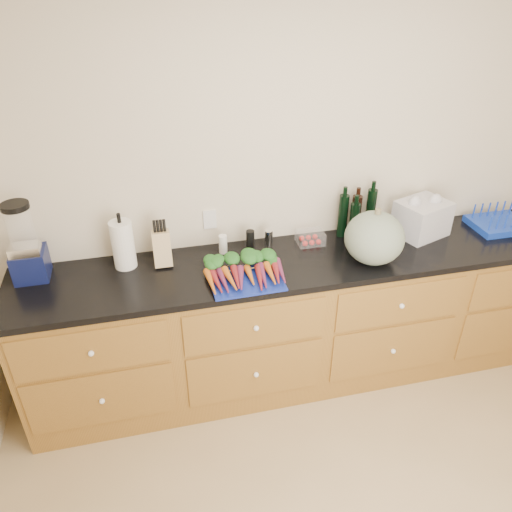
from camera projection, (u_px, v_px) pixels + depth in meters
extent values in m
cube|color=beige|center=(302.00, 182.00, 3.14)|extent=(4.10, 0.05, 2.60)
cube|color=brown|center=(311.00, 319.00, 3.31)|extent=(3.60, 0.60, 0.90)
cube|color=brown|center=(91.00, 351.00, 2.65)|extent=(0.82, 0.01, 0.28)
sphere|color=white|center=(91.00, 354.00, 2.64)|extent=(0.03, 0.03, 0.03)
cube|color=brown|center=(102.00, 399.00, 2.84)|extent=(0.82, 0.01, 0.38)
sphere|color=white|center=(102.00, 401.00, 2.83)|extent=(0.03, 0.03, 0.03)
cube|color=brown|center=(256.00, 327.00, 2.83)|extent=(0.82, 0.01, 0.28)
sphere|color=white|center=(256.00, 328.00, 2.82)|extent=(0.03, 0.03, 0.03)
cube|color=brown|center=(256.00, 373.00, 3.02)|extent=(0.82, 0.01, 0.38)
sphere|color=white|center=(256.00, 375.00, 3.00)|extent=(0.03, 0.03, 0.03)
cube|color=brown|center=(401.00, 304.00, 3.01)|extent=(0.82, 0.01, 0.28)
sphere|color=white|center=(402.00, 306.00, 2.99)|extent=(0.03, 0.03, 0.03)
cube|color=brown|center=(392.00, 350.00, 3.19)|extent=(0.82, 0.01, 0.38)
sphere|color=white|center=(393.00, 351.00, 3.18)|extent=(0.03, 0.03, 0.03)
cube|color=black|center=(315.00, 259.00, 3.07)|extent=(3.64, 0.62, 0.04)
cube|color=navy|center=(246.00, 280.00, 2.83)|extent=(0.41, 0.31, 0.01)
cone|color=orange|center=(212.00, 283.00, 2.76)|extent=(0.04, 0.21, 0.04)
cone|color=maroon|center=(218.00, 282.00, 2.76)|extent=(0.04, 0.21, 0.04)
cone|color=#6E2248|center=(224.00, 281.00, 2.77)|extent=(0.04, 0.21, 0.04)
cone|color=orange|center=(229.00, 280.00, 2.78)|extent=(0.04, 0.21, 0.04)
cone|color=maroon|center=(235.00, 280.00, 2.78)|extent=(0.04, 0.21, 0.04)
cone|color=#6E2248|center=(241.00, 279.00, 2.79)|extent=(0.04, 0.21, 0.04)
ellipsoid|color=#194B19|center=(222.00, 265.00, 2.90)|extent=(0.21, 0.13, 0.06)
cone|color=orange|center=(252.00, 277.00, 2.80)|extent=(0.04, 0.21, 0.04)
cone|color=maroon|center=(258.00, 277.00, 2.81)|extent=(0.04, 0.21, 0.04)
cone|color=#6E2248|center=(264.00, 276.00, 2.82)|extent=(0.04, 0.21, 0.04)
cone|color=orange|center=(269.00, 275.00, 2.82)|extent=(0.04, 0.21, 0.04)
cone|color=maroon|center=(275.00, 274.00, 2.83)|extent=(0.04, 0.21, 0.04)
cone|color=#6E2248|center=(281.00, 274.00, 2.84)|extent=(0.04, 0.21, 0.04)
ellipsoid|color=#194B19|center=(260.00, 260.00, 2.95)|extent=(0.21, 0.13, 0.06)
ellipsoid|color=slate|center=(374.00, 238.00, 2.93)|extent=(0.35, 0.35, 0.32)
cube|color=#0E1545|center=(31.00, 264.00, 2.82)|extent=(0.18, 0.18, 0.17)
cube|color=silver|center=(25.00, 250.00, 2.73)|extent=(0.16, 0.11, 0.05)
cylinder|color=white|center=(21.00, 229.00, 2.70)|extent=(0.14, 0.14, 0.24)
cylinder|color=black|center=(15.00, 206.00, 2.63)|extent=(0.15, 0.15, 0.03)
cylinder|color=white|center=(123.00, 245.00, 2.89)|extent=(0.13, 0.13, 0.29)
cube|color=tan|center=(162.00, 248.00, 2.94)|extent=(0.10, 0.10, 0.21)
cylinder|color=white|center=(223.00, 244.00, 3.07)|extent=(0.05, 0.05, 0.12)
cylinder|color=black|center=(250.00, 240.00, 3.10)|extent=(0.05, 0.05, 0.13)
cylinder|color=silver|center=(269.00, 239.00, 3.13)|extent=(0.05, 0.05, 0.12)
cube|color=white|center=(310.00, 238.00, 3.18)|extent=(0.17, 0.13, 0.08)
cylinder|color=black|center=(343.00, 216.00, 3.22)|extent=(0.06, 0.06, 0.29)
cylinder|color=black|center=(356.00, 215.00, 3.25)|extent=(0.06, 0.06, 0.27)
cylinder|color=black|center=(370.00, 211.00, 3.25)|extent=(0.06, 0.06, 0.31)
cylinder|color=black|center=(354.00, 221.00, 3.19)|extent=(0.06, 0.06, 0.25)
cube|color=#1438B4|center=(498.00, 224.00, 3.37)|extent=(0.36, 0.29, 0.05)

